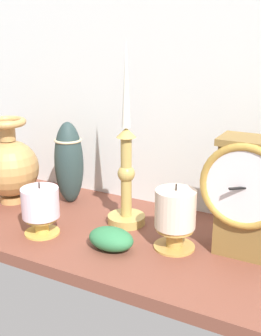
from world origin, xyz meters
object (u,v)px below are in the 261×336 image
(mantel_clock, at_px, (246,195))
(brass_vase_bulbous, at_px, (10,166))
(pillar_candle_front, at_px, (175,215))
(pillar_candle_near_clock, at_px, (41,208))
(candlestick_tall_center, at_px, (126,173))
(tall_ceramic_vase, at_px, (69,162))

(mantel_clock, bearing_deg, brass_vase_bulbous, -179.52)
(mantel_clock, xyz_separation_m, brass_vase_bulbous, (-0.55, -0.00, -0.03))
(brass_vase_bulbous, xyz_separation_m, pillar_candle_front, (0.44, -0.03, -0.02))
(mantel_clock, xyz_separation_m, pillar_candle_near_clock, (-0.38, -0.11, -0.06))
(mantel_clock, bearing_deg, pillar_candle_front, -162.99)
(mantel_clock, relative_size, brass_vase_bulbous, 1.08)
(pillar_candle_front, bearing_deg, candlestick_tall_center, 158.51)
(candlestick_tall_center, bearing_deg, pillar_candle_front, -21.49)
(brass_vase_bulbous, distance_m, pillar_candle_near_clock, 0.21)
(candlestick_tall_center, xyz_separation_m, pillar_candle_near_clock, (-0.13, -0.12, -0.06))
(pillar_candle_front, bearing_deg, brass_vase_bulbous, 175.84)
(candlestick_tall_center, relative_size, pillar_candle_front, 2.99)
(pillar_candle_front, bearing_deg, tall_ceramic_vase, 162.95)
(tall_ceramic_vase, bearing_deg, brass_vase_bulbous, -153.16)
(pillar_candle_front, height_order, tall_ceramic_vase, tall_ceramic_vase)
(brass_vase_bulbous, relative_size, pillar_candle_near_clock, 1.85)
(candlestick_tall_center, relative_size, pillar_candle_near_clock, 3.49)
(tall_ceramic_vase, bearing_deg, mantel_clock, -7.81)
(pillar_candle_front, xyz_separation_m, pillar_candle_near_clock, (-0.26, -0.07, -0.01))
(mantel_clock, xyz_separation_m, tall_ceramic_vase, (-0.43, 0.06, -0.02))
(mantel_clock, xyz_separation_m, candlestick_tall_center, (-0.25, 0.02, -0.00))
(mantel_clock, bearing_deg, tall_ceramic_vase, 172.19)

